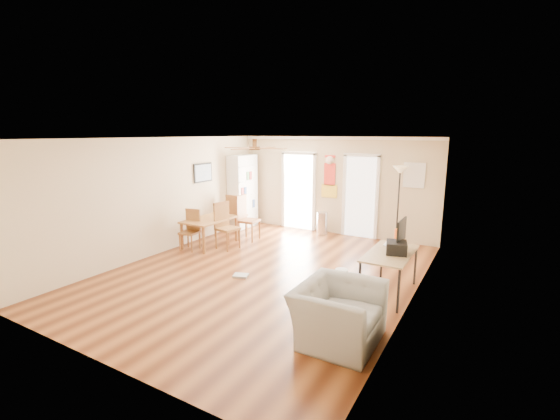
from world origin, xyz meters
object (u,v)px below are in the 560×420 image
Objects in this scene: dining_chair_right_a at (249,218)px; torchiere_lamp at (398,206)px; wastebasket_a at (341,276)px; dining_chair_far at (237,213)px; bookshelf at (243,192)px; trash_can at (322,223)px; dining_chair_right_b at (228,226)px; computer_desk at (389,273)px; armchair at (338,313)px; dining_chair_near at (189,230)px; printer at (396,248)px; dining_table at (210,232)px; wastebasket_b at (351,288)px.

torchiere_lamp is (3.37, 1.46, 0.40)m from dining_chair_right_a.
dining_chair_far is at bearing 152.13° from wastebasket_a.
bookshelf is at bearing -71.65° from dining_chair_far.
bookshelf is 7.73× the size of wastebasket_a.
wastebasket_a is (1.67, -2.93, -0.17)m from trash_can.
bookshelf is 1.91× the size of dining_chair_right_b.
computer_desk is at bearing -117.01° from dining_chair_right_a.
bookshelf is at bearing 147.19° from wastebasket_a.
dining_chair_far is 2.34m from trash_can.
dining_chair_far is 0.90× the size of armchair.
torchiere_lamp is 3.13m from wastebasket_a.
dining_chair_near is 4.68m from computer_desk.
dining_chair_right_b is at bearing 116.28° from dining_chair_far.
trash_can is 2.30× the size of wastebasket_a.
wastebasket_a is at bearing -38.38° from bookshelf.
dining_chair_right_b is at bearing -122.22° from trash_can.
printer is (4.97, -2.62, -0.20)m from bookshelf.
armchair is at bearing -30.36° from dining_table.
bookshelf reaches higher than dining_chair_far.
dining_table is 4.56m from computer_desk.
torchiere_lamp reaches higher than dining_table.
dining_chair_near reaches higher than printer.
dining_chair_far reaches higher than wastebasket_a.
bookshelf is 2.48m from trash_can.
bookshelf is 4.31m from torchiere_lamp.
computer_desk is 0.89m from wastebasket_a.
printer is at bearing -48.41° from trash_can.
wastebasket_a is at bearing -95.11° from torchiere_lamp.
dining_chair_far is (-0.71, 1.35, -0.02)m from dining_chair_right_b.
dining_table reaches higher than wastebasket_b.
dining_chair_right_b is at bearing 56.14° from armchair.
dining_chair_near is 3.83m from wastebasket_a.
dining_chair_near is (0.21, -2.44, -0.57)m from bookshelf.
printer is (4.60, -0.71, 0.50)m from dining_table.
computer_desk is at bearing -89.64° from dining_chair_right_b.
dining_chair_near is (-0.72, -0.52, -0.08)m from dining_chair_right_b.
bookshelf reaches higher than torchiere_lamp.
dining_chair_right_b reaches higher than dining_chair_far.
wastebasket_a is at bearing -121.90° from dining_chair_right_a.
wastebasket_b is at bearing 147.98° from dining_chair_far.
dining_table is 4.68m from printer.
dining_chair_right_a reaches higher than dining_chair_far.
computer_desk is at bearing -10.79° from dining_chair_near.
dining_chair_far is at bearing 49.10° from armchair.
computer_desk is (4.51, -0.70, 0.04)m from dining_table.
bookshelf is 2.19m from dining_chair_right_b.
printer is (0.68, -3.03, -0.13)m from torchiere_lamp.
armchair is (4.47, -1.98, -0.09)m from dining_chair_near.
dining_chair_right_a is at bearing 158.35° from computer_desk.
armchair is (4.67, -4.43, -0.66)m from bookshelf.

